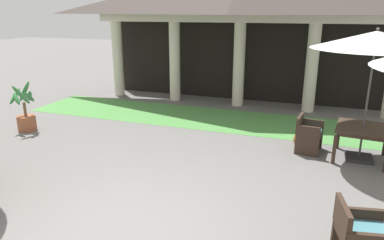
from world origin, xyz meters
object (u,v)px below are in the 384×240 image
patio_table_mid_right (363,131)px  terracotta_urn (301,140)px  potted_palm_left_edge (26,116)px  patio_chair_mid_left_west (361,238)px  patio_umbrella_mid_right (376,41)px  patio_chair_mid_right_west (308,134)px

patio_table_mid_right → terracotta_urn: size_ratio=2.61×
potted_palm_left_edge → terracotta_urn: bearing=9.7°
patio_chair_mid_left_west → patio_table_mid_right: (0.31, 3.61, 0.21)m
patio_table_mid_right → patio_umbrella_mid_right: patio_umbrella_mid_right is taller
patio_table_mid_right → patio_umbrella_mid_right: (0.00, -0.00, 1.81)m
patio_table_mid_right → patio_chair_mid_right_west: 1.09m
patio_table_mid_right → patio_chair_mid_right_west: bearing=173.6°
patio_table_mid_right → potted_palm_left_edge: 8.03m
patio_table_mid_right → patio_umbrella_mid_right: bearing=-90.0°
patio_table_mid_right → terracotta_urn: 1.32m
patio_umbrella_mid_right → potted_palm_left_edge: patio_umbrella_mid_right is taller
patio_chair_mid_left_west → terracotta_urn: bearing=-178.3°
patio_table_mid_right → patio_umbrella_mid_right: 1.81m
patio_chair_mid_left_west → patio_table_mid_right: bearing=164.1°
potted_palm_left_edge → patio_chair_mid_left_west: bearing=-19.8°
patio_table_mid_right → potted_palm_left_edge: bearing=-173.9°
patio_chair_mid_left_west → terracotta_urn: (-0.89, 3.93, -0.23)m
patio_table_mid_right → potted_palm_left_edge: size_ratio=0.87×
patio_chair_mid_left_west → potted_palm_left_edge: size_ratio=0.66×
potted_palm_left_edge → terracotta_urn: size_ratio=3.00×
patio_table_mid_right → terracotta_urn: bearing=165.2°
terracotta_urn → patio_umbrella_mid_right: bearing=-14.8°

